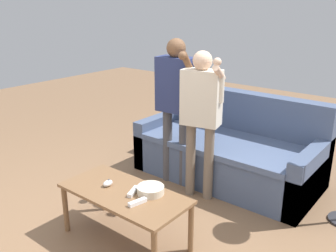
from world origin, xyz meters
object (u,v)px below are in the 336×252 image
at_px(snack_bowl, 151,190).
at_px(game_remote_wand_far, 138,202).
at_px(player_center, 201,109).
at_px(player_left, 176,96).
at_px(game_remote_nunchuk, 108,183).
at_px(coffee_table, 125,198).
at_px(couch, 230,151).
at_px(game_remote_wand_near, 133,191).

distance_m(snack_bowl, game_remote_wand_far, 0.18).
height_order(player_center, player_left, player_left).
height_order(game_remote_nunchuk, player_left, player_left).
bearing_deg(game_remote_nunchuk, snack_bowl, 19.58).
distance_m(coffee_table, player_left, 1.25).
distance_m(snack_bowl, player_left, 1.18).
bearing_deg(coffee_table, game_remote_wand_far, -18.63).
xyz_separation_m(player_left, game_remote_wand_far, (0.53, -1.14, -0.50)).
bearing_deg(game_remote_wand_far, couch, 95.16).
xyz_separation_m(snack_bowl, game_remote_wand_near, (-0.11, -0.08, -0.01)).
bearing_deg(game_remote_nunchuk, coffee_table, 4.59).
relative_size(player_left, game_remote_wand_near, 9.77).
bearing_deg(player_left, game_remote_wand_near, -69.43).
bearing_deg(game_remote_wand_far, game_remote_nunchuk, 171.56).
bearing_deg(game_remote_nunchuk, player_left, 97.85).
bearing_deg(couch, snack_bowl, -85.39).
bearing_deg(game_remote_wand_near, game_remote_nunchuk, -170.65).
bearing_deg(game_remote_nunchuk, game_remote_wand_far, -8.44).
relative_size(snack_bowl, game_remote_wand_near, 1.36).
xyz_separation_m(coffee_table, player_center, (0.05, 0.98, 0.52)).
bearing_deg(coffee_table, couch, 87.78).
bearing_deg(game_remote_wand_near, game_remote_wand_far, -35.19).
distance_m(couch, game_remote_wand_near, 1.54).
bearing_deg(player_left, player_center, -14.23).
relative_size(couch, snack_bowl, 9.09).
height_order(couch, snack_bowl, couch).
bearing_deg(snack_bowl, game_remote_wand_far, -80.43).
distance_m(player_center, player_left, 0.38).
xyz_separation_m(game_remote_nunchuk, player_left, (-0.15, 1.08, 0.49)).
bearing_deg(game_remote_wand_near, couch, 90.41).
bearing_deg(game_remote_nunchuk, game_remote_wand_near, 9.35).
height_order(couch, game_remote_wand_far, couch).
bearing_deg(couch, game_remote_wand_far, -84.84).
relative_size(couch, player_center, 1.33).
distance_m(game_remote_nunchuk, player_center, 1.10).
bearing_deg(snack_bowl, player_center, 98.44).
bearing_deg(couch, game_remote_wand_near, -89.59).
distance_m(snack_bowl, player_center, 0.98).
bearing_deg(game_remote_wand_far, player_left, 114.85).
xyz_separation_m(couch, player_center, (-0.01, -0.58, 0.61)).
distance_m(player_center, game_remote_wand_far, 1.15).
relative_size(game_remote_wand_near, game_remote_wand_far, 1.03).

